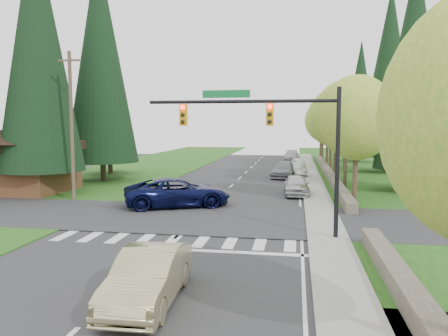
% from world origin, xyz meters
% --- Properties ---
extents(ground, '(120.00, 120.00, 0.00)m').
position_xyz_m(ground, '(0.00, 0.00, 0.00)').
color(ground, '#28282B').
rests_on(ground, ground).
extents(grass_east, '(14.00, 110.00, 0.06)m').
position_xyz_m(grass_east, '(13.00, 20.00, 0.03)').
color(grass_east, '#154512').
rests_on(grass_east, ground).
extents(grass_west, '(14.00, 110.00, 0.06)m').
position_xyz_m(grass_west, '(-13.00, 20.00, 0.03)').
color(grass_west, '#154512').
rests_on(grass_west, ground).
extents(cross_street, '(120.00, 8.00, 0.10)m').
position_xyz_m(cross_street, '(0.00, 8.00, 0.00)').
color(cross_street, '#28282B').
rests_on(cross_street, ground).
extents(sidewalk_east, '(1.80, 80.00, 0.13)m').
position_xyz_m(sidewalk_east, '(6.90, 22.00, 0.07)').
color(sidewalk_east, gray).
rests_on(sidewalk_east, ground).
extents(curb_east, '(0.20, 80.00, 0.13)m').
position_xyz_m(curb_east, '(6.05, 22.00, 0.07)').
color(curb_east, gray).
rests_on(curb_east, ground).
extents(stone_wall_south, '(0.70, 14.00, 0.70)m').
position_xyz_m(stone_wall_south, '(8.60, -3.00, 0.35)').
color(stone_wall_south, '#4C4438').
rests_on(stone_wall_south, ground).
extents(stone_wall_north, '(0.70, 40.00, 0.70)m').
position_xyz_m(stone_wall_north, '(8.60, 30.00, 0.35)').
color(stone_wall_north, '#4C4438').
rests_on(stone_wall_north, ground).
extents(traffic_signal, '(8.70, 0.37, 6.80)m').
position_xyz_m(traffic_signal, '(4.37, 4.50, 4.98)').
color(traffic_signal, black).
rests_on(traffic_signal, ground).
extents(brown_building, '(8.40, 8.40, 5.40)m').
position_xyz_m(brown_building, '(-15.00, 15.00, 3.14)').
color(brown_building, '#4C2D19').
rests_on(brown_building, ground).
extents(utility_pole, '(1.60, 0.24, 10.00)m').
position_xyz_m(utility_pole, '(-9.50, 12.00, 5.14)').
color(utility_pole, '#473828').
rests_on(utility_pole, ground).
extents(decid_tree_0, '(4.80, 4.80, 8.37)m').
position_xyz_m(decid_tree_0, '(9.20, 14.00, 5.60)').
color(decid_tree_0, '#38281C').
rests_on(decid_tree_0, ground).
extents(decid_tree_1, '(5.20, 5.20, 8.80)m').
position_xyz_m(decid_tree_1, '(9.30, 21.00, 5.80)').
color(decid_tree_1, '#38281C').
rests_on(decid_tree_1, ground).
extents(decid_tree_2, '(5.00, 5.00, 8.82)m').
position_xyz_m(decid_tree_2, '(9.10, 28.00, 5.93)').
color(decid_tree_2, '#38281C').
rests_on(decid_tree_2, ground).
extents(decid_tree_3, '(5.00, 5.00, 8.55)m').
position_xyz_m(decid_tree_3, '(9.20, 35.00, 5.66)').
color(decid_tree_3, '#38281C').
rests_on(decid_tree_3, ground).
extents(decid_tree_4, '(5.40, 5.40, 9.18)m').
position_xyz_m(decid_tree_4, '(9.30, 42.00, 6.06)').
color(decid_tree_4, '#38281C').
rests_on(decid_tree_4, ground).
extents(decid_tree_5, '(4.80, 4.80, 8.30)m').
position_xyz_m(decid_tree_5, '(9.10, 49.00, 5.53)').
color(decid_tree_5, '#38281C').
rests_on(decid_tree_5, ground).
extents(decid_tree_6, '(5.20, 5.20, 8.86)m').
position_xyz_m(decid_tree_6, '(9.20, 56.00, 5.86)').
color(decid_tree_6, '#38281C').
rests_on(decid_tree_6, ground).
extents(conifer_w_a, '(6.12, 6.12, 19.80)m').
position_xyz_m(conifer_w_a, '(-13.00, 14.00, 10.79)').
color(conifer_w_a, '#38281C').
rests_on(conifer_w_a, ground).
extents(conifer_w_b, '(5.44, 5.44, 17.80)m').
position_xyz_m(conifer_w_b, '(-16.00, 18.00, 9.79)').
color(conifer_w_b, '#38281C').
rests_on(conifer_w_b, ground).
extents(conifer_w_c, '(6.46, 6.46, 20.80)m').
position_xyz_m(conifer_w_c, '(-12.00, 22.00, 11.29)').
color(conifer_w_c, '#38281C').
rests_on(conifer_w_c, ground).
extents(conifer_w_e, '(5.78, 5.78, 18.80)m').
position_xyz_m(conifer_w_e, '(-14.00, 28.00, 10.29)').
color(conifer_w_e, '#38281C').
rests_on(conifer_w_e, ground).
extents(conifer_e_a, '(5.44, 5.44, 17.80)m').
position_xyz_m(conifer_e_a, '(14.00, 20.00, 9.79)').
color(conifer_e_a, '#38281C').
rests_on(conifer_e_a, ground).
extents(conifer_e_b, '(6.12, 6.12, 19.80)m').
position_xyz_m(conifer_e_b, '(15.00, 34.00, 10.79)').
color(conifer_e_b, '#38281C').
rests_on(conifer_e_b, ground).
extents(conifer_e_c, '(5.10, 5.10, 16.80)m').
position_xyz_m(conifer_e_c, '(14.00, 48.00, 9.29)').
color(conifer_e_c, '#38281C').
rests_on(conifer_e_c, ground).
extents(sedan_champagne, '(1.85, 4.78, 1.55)m').
position_xyz_m(sedan_champagne, '(1.24, -3.59, 0.78)').
color(sedan_champagne, tan).
rests_on(sedan_champagne, ground).
extents(suv_navy, '(7.27, 5.42, 1.84)m').
position_xyz_m(suv_navy, '(-1.93, 11.00, 0.92)').
color(suv_navy, '#0B0F37').
rests_on(suv_navy, ground).
extents(parked_car_a, '(2.00, 4.48, 1.50)m').
position_xyz_m(parked_car_a, '(5.45, 16.90, 0.75)').
color(parked_car_a, '#BCBBC0').
rests_on(parked_car_a, ground).
extents(parked_car_b, '(2.67, 5.45, 1.53)m').
position_xyz_m(parked_car_b, '(4.20, 27.82, 0.76)').
color(parked_car_b, slate).
rests_on(parked_car_b, ground).
extents(parked_car_c, '(1.84, 4.03, 1.28)m').
position_xyz_m(parked_car_c, '(5.60, 29.11, 0.64)').
color(parked_car_c, silver).
rests_on(parked_car_c, ground).
extents(parked_car_d, '(2.00, 4.24, 1.40)m').
position_xyz_m(parked_car_d, '(5.60, 36.00, 0.70)').
color(parked_car_d, silver).
rests_on(parked_car_d, ground).
extents(parked_car_e, '(2.43, 5.45, 1.55)m').
position_xyz_m(parked_car_e, '(4.82, 47.59, 0.78)').
color(parked_car_e, '#A1A1A5').
rests_on(parked_car_e, ground).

